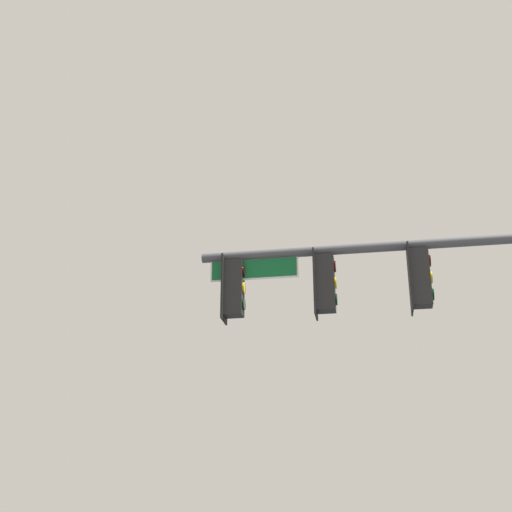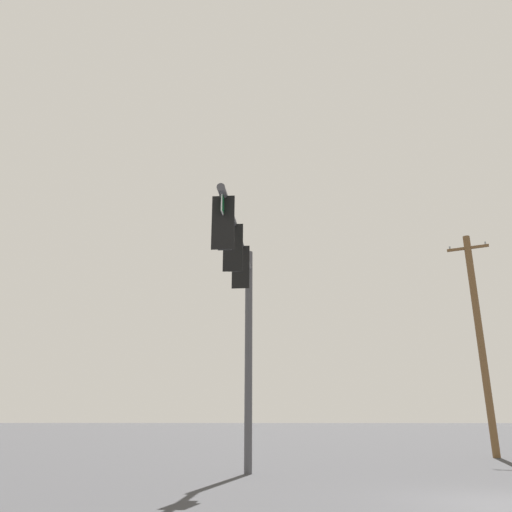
{
  "view_description": "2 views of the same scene",
  "coord_description": "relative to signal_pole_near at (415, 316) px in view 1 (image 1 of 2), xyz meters",
  "views": [
    {
      "loc": [
        -1.93,
        6.97,
        1.32
      ],
      "look_at": [
        -0.23,
        -6.02,
        6.59
      ],
      "focal_mm": 50.0,
      "sensor_mm": 36.0,
      "label": 1
    },
    {
      "loc": [
        10.83,
        -4.57,
        1.6
      ],
      "look_at": [
        -0.5,
        -5.1,
        5.31
      ],
      "focal_mm": 35.0,
      "sensor_mm": 36.0,
      "label": 2
    }
  ],
  "objects": [
    {
      "name": "signal_pole_near",
      "position": [
        0.0,
        0.0,
        0.0
      ],
      "size": [
        6.51,
        0.66,
        7.12
      ],
      "color": "#47474C",
      "rests_on": "ground_plane"
    }
  ]
}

